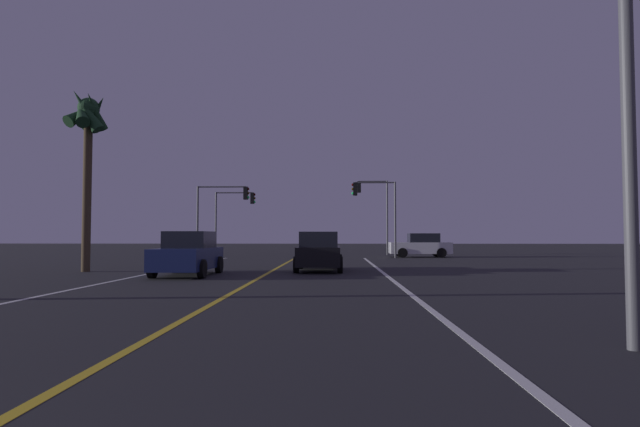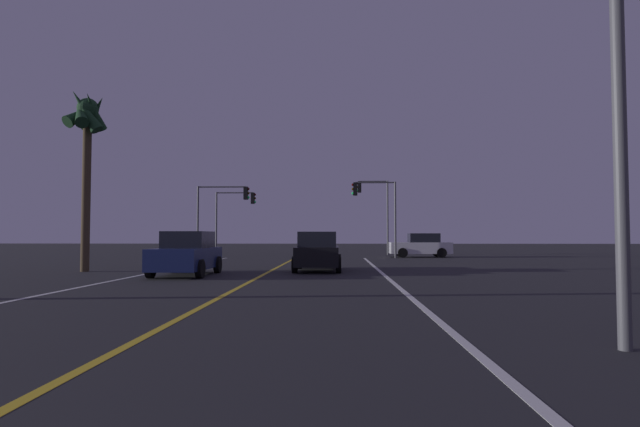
# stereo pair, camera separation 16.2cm
# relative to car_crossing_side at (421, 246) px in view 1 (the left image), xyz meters

# --- Properties ---
(lane_edge_right) EXTENTS (0.16, 41.51, 0.01)m
(lane_edge_right) POSITION_rel_car_crossing_side_xyz_m (-4.12, -22.57, -0.82)
(lane_edge_right) COLOR silver
(lane_edge_right) RESTS_ON ground
(lane_edge_left) EXTENTS (0.16, 41.51, 0.01)m
(lane_edge_left) POSITION_rel_car_crossing_side_xyz_m (-13.58, -22.57, -0.82)
(lane_edge_left) COLOR silver
(lane_edge_left) RESTS_ON ground
(lane_center_divider) EXTENTS (0.16, 41.51, 0.01)m
(lane_center_divider) POSITION_rel_car_crossing_side_xyz_m (-8.85, -22.57, -0.82)
(lane_center_divider) COLOR gold
(lane_center_divider) RESTS_ON ground
(car_crossing_side) EXTENTS (4.30, 2.02, 1.70)m
(car_crossing_side) POSITION_rel_car_crossing_side_xyz_m (0.00, 0.00, 0.00)
(car_crossing_side) COLOR black
(car_crossing_side) RESTS_ON ground
(car_oncoming) EXTENTS (2.02, 4.30, 1.70)m
(car_oncoming) POSITION_rel_car_crossing_side_xyz_m (-11.77, -17.27, 0.00)
(car_oncoming) COLOR black
(car_oncoming) RESTS_ON ground
(car_ahead_far) EXTENTS (2.02, 4.30, 1.70)m
(car_ahead_far) POSITION_rel_car_crossing_side_xyz_m (-6.80, -14.59, 0.00)
(car_ahead_far) COLOR black
(car_ahead_far) RESTS_ON ground
(traffic_light_near_right) EXTENTS (3.08, 0.36, 5.27)m
(traffic_light_near_right) POSITION_rel_car_crossing_side_xyz_m (-3.42, -1.31, 3.10)
(traffic_light_near_right) COLOR #4C4C51
(traffic_light_near_right) RESTS_ON ground
(traffic_light_near_left) EXTENTS (3.70, 0.36, 5.01)m
(traffic_light_near_left) POSITION_rel_car_crossing_side_xyz_m (-13.93, -1.31, 2.95)
(traffic_light_near_left) COLOR #4C4C51
(traffic_light_near_left) RESTS_ON ground
(traffic_light_far_right) EXTENTS (2.56, 0.36, 5.94)m
(traffic_light_far_right) POSITION_rel_car_crossing_side_xyz_m (-3.09, 4.19, 3.52)
(traffic_light_far_right) COLOR #4C4C51
(traffic_light_far_right) RESTS_ON ground
(traffic_light_far_left) EXTENTS (3.28, 0.36, 5.05)m
(traffic_light_far_left) POSITION_rel_car_crossing_side_xyz_m (-14.16, 4.19, 2.96)
(traffic_light_far_left) COLOR #4C4C51
(traffic_light_far_left) RESTS_ON ground
(palm_tree_left_mid) EXTENTS (1.99, 2.16, 7.86)m
(palm_tree_left_mid) POSITION_rel_car_crossing_side_xyz_m (-16.73, -15.41, 5.39)
(palm_tree_left_mid) COLOR #473826
(palm_tree_left_mid) RESTS_ON ground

